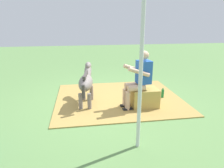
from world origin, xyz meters
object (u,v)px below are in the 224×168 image
(pony_standing, at_px, (86,82))
(tent_pole_left, at_px, (141,76))
(hay_bale, at_px, (144,98))
(person_seated, at_px, (139,78))
(soda_bottle, at_px, (163,93))

(pony_standing, distance_m, tent_pole_left, 2.16)
(hay_bale, distance_m, person_seated, 0.53)
(person_seated, bearing_deg, hay_bale, -175.62)
(person_seated, height_order, soda_bottle, person_seated)
(person_seated, relative_size, pony_standing, 0.99)
(hay_bale, relative_size, tent_pole_left, 0.26)
(pony_standing, height_order, tent_pole_left, tent_pole_left)
(hay_bale, xyz_separation_m, person_seated, (0.16, 0.01, 0.51))
(hay_bale, relative_size, pony_standing, 0.45)
(soda_bottle, distance_m, tent_pole_left, 2.55)
(hay_bale, distance_m, tent_pole_left, 1.88)
(soda_bottle, bearing_deg, hay_bale, 35.68)
(person_seated, bearing_deg, soda_bottle, -149.49)
(soda_bottle, bearing_deg, pony_standing, 1.25)
(pony_standing, distance_m, soda_bottle, 2.02)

